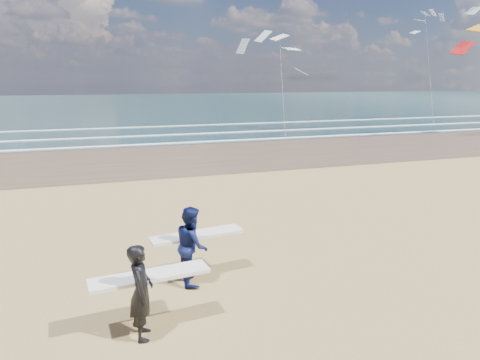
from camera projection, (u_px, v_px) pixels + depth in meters
name	position (u px, v px, depth m)	size (l,w,h in m)	color
wet_sand_strip	(403.00, 143.00, 30.89)	(220.00, 12.00, 0.01)	#503C2A
ocean	(214.00, 103.00, 80.85)	(220.00, 100.00, 0.02)	#1A3539
foam_breakers	(332.00, 128.00, 40.22)	(220.00, 11.70, 0.05)	white
surfer_near	(142.00, 290.00, 7.62)	(2.24, 1.07, 1.78)	black
surfer_far	(192.00, 244.00, 9.69)	(2.25, 1.21, 1.80)	#0B1442
kite_1	(281.00, 67.00, 36.35)	(6.83, 4.85, 9.35)	slate
kite_5	(429.00, 61.00, 46.51)	(4.54, 4.60, 12.41)	slate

